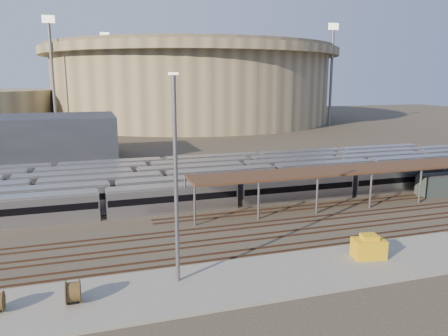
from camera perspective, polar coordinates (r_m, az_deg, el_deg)
ground at (r=56.60m, az=4.45°, el=-7.11°), size 420.00×420.00×0.00m
apron at (r=41.93m, az=5.81°, el=-13.92°), size 50.00×9.00×0.20m
subway_trains at (r=72.90m, az=-1.06°, el=-1.34°), size 129.60×23.90×3.60m
inspection_shed at (r=69.55m, az=20.30°, el=-0.01°), size 60.30×6.00×5.30m
empty_tracks at (r=52.24m, az=6.53°, el=-8.67°), size 170.00×9.62×0.18m
stadium at (r=194.97m, az=-4.22°, el=11.09°), size 124.00×124.00×32.50m
service_building at (r=106.47m, az=-25.41°, el=3.40°), size 42.00×20.00×10.00m
floodlight_0 at (r=159.95m, az=-21.52°, el=11.72°), size 4.00×1.00×38.40m
floodlight_2 at (r=174.78m, az=13.85°, el=12.10°), size 4.00×1.00×38.40m
floodlight_3 at (r=209.90m, az=-15.09°, el=11.90°), size 4.00×1.00×38.40m
cable_reel_west at (r=38.76m, az=-19.12°, el=-15.03°), size 1.11×1.95×1.92m
yard_light_pole at (r=37.84m, az=-6.31°, el=-1.65°), size 0.82×0.36×18.42m
yellow_equipment at (r=47.43m, az=18.37°, el=-9.94°), size 3.45×2.50×1.97m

